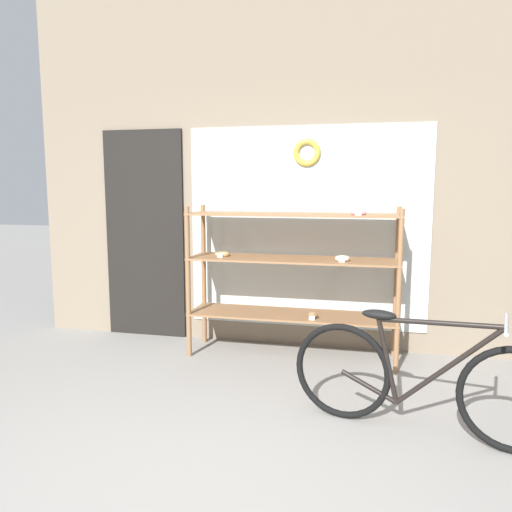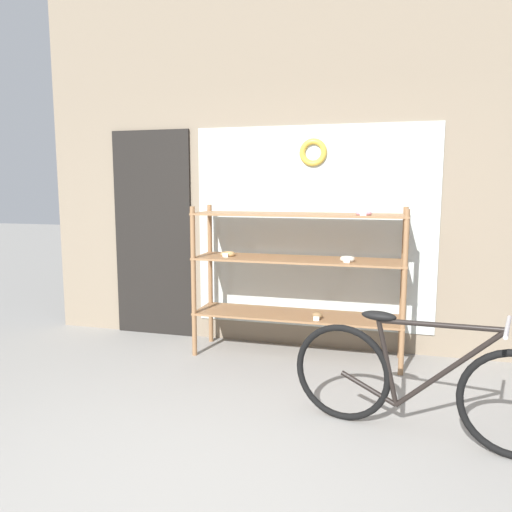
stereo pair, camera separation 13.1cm
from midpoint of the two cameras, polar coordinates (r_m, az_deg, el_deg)
The scene contains 4 objects.
ground_plane at distance 2.78m, azimuth -8.25°, elevation -25.91°, with size 30.00×30.00×0.00m, color gray.
storefront_facade at distance 4.81m, azimuth 2.27°, elevation 11.06°, with size 5.14×0.13×3.71m.
display_case at distance 4.46m, azimuth 3.41°, elevation -1.21°, with size 1.87×0.47×1.37m.
bicycle at distance 3.32m, azimuth 17.30°, elevation -13.46°, with size 1.64×0.55×0.78m.
Camera 1 is at (0.80, -2.16, 1.55)m, focal length 35.00 mm.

